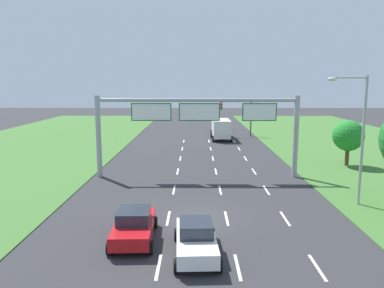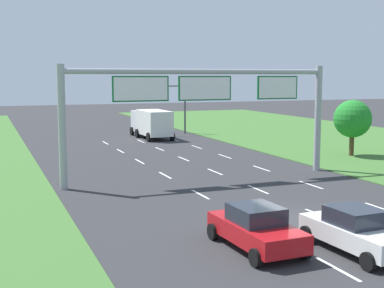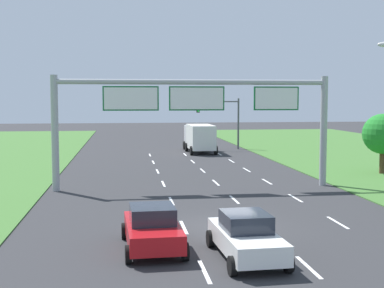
{
  "view_description": "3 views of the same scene",
  "coord_description": "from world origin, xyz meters",
  "views": [
    {
      "loc": [
        -0.12,
        -21.41,
        8.02
      ],
      "look_at": [
        -0.42,
        9.88,
        2.9
      ],
      "focal_mm": 35.0,
      "sensor_mm": 36.0,
      "label": 1
    },
    {
      "loc": [
        -12.4,
        -20.08,
        6.34
      ],
      "look_at": [
        0.24,
        12.34,
        1.89
      ],
      "focal_mm": 50.0,
      "sensor_mm": 36.0,
      "label": 2
    },
    {
      "loc": [
        -4.3,
        -22.7,
        5.6
      ],
      "look_at": [
        0.03,
        11.04,
        2.69
      ],
      "focal_mm": 50.0,
      "sensor_mm": 36.0,
      "label": 3
    }
  ],
  "objects": [
    {
      "name": "car_near_red",
      "position": [
        -0.09,
        -4.78,
        0.79
      ],
      "size": [
        2.26,
        4.54,
        1.61
      ],
      "rotation": [
        0.0,
        0.0,
        0.05
      ],
      "color": "white",
      "rests_on": "ground_plane"
    },
    {
      "name": "lane_dashes_inner_left",
      "position": [
        -1.75,
        6.0,
        0.0
      ],
      "size": [
        0.14,
        50.4,
        0.01
      ],
      "color": "white",
      "rests_on": "ground_plane"
    },
    {
      "name": "car_lead_silver",
      "position": [
        -3.28,
        -3.17,
        0.8
      ],
      "size": [
        2.32,
        4.46,
        1.62
      ],
      "rotation": [
        0.0,
        0.0,
        0.04
      ],
      "color": "red",
      "rests_on": "ground_plane"
    },
    {
      "name": "traffic_light_mast",
      "position": [
        6.32,
        35.04,
        3.87
      ],
      "size": [
        4.76,
        0.49,
        5.6
      ],
      "color": "#47494F",
      "rests_on": "ground_plane"
    },
    {
      "name": "ground_plane",
      "position": [
        0.0,
        0.0,
        0.0
      ],
      "size": [
        200.0,
        200.0,
        0.0
      ],
      "primitive_type": "plane",
      "color": "#2D2D30"
    },
    {
      "name": "box_truck",
      "position": [
        3.5,
        32.2,
        1.6
      ],
      "size": [
        2.76,
        7.39,
        2.89
      ],
      "rotation": [
        0.0,
        0.0,
        0.01
      ],
      "color": "silver",
      "rests_on": "ground_plane"
    },
    {
      "name": "roadside_tree_mid",
      "position": [
        14.63,
        14.41,
        2.97
      ],
      "size": [
        2.97,
        2.97,
        4.48
      ],
      "color": "#513823",
      "rests_on": "ground_plane"
    },
    {
      "name": "sign_gantry",
      "position": [
        0.08,
        10.06,
        4.97
      ],
      "size": [
        17.24,
        0.44,
        7.0
      ],
      "color": "#9EA0A5",
      "rests_on": "ground_plane"
    },
    {
      "name": "lane_dashes_slip",
      "position": [
        5.25,
        6.0,
        0.0
      ],
      "size": [
        0.14,
        50.4,
        0.01
      ],
      "color": "white",
      "rests_on": "ground_plane"
    },
    {
      "name": "lane_dashes_inner_right",
      "position": [
        1.75,
        6.0,
        0.0
      ],
      "size": [
        0.14,
        50.4,
        0.01
      ],
      "color": "white",
      "rests_on": "ground_plane"
    }
  ]
}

